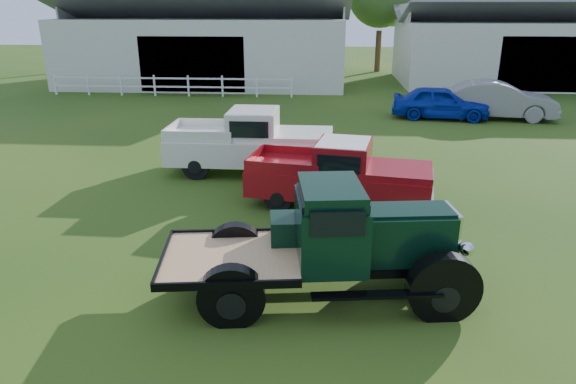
# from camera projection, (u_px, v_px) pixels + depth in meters

# --- Properties ---
(ground) EXTENTS (120.00, 120.00, 0.00)m
(ground) POSITION_uv_depth(u_px,v_px,m) (274.00, 259.00, 10.67)
(ground) COLOR #1D4010
(shed_left) EXTENTS (18.80, 10.20, 5.60)m
(shed_left) POSITION_uv_depth(u_px,v_px,m) (209.00, 40.00, 34.58)
(shed_left) COLOR beige
(shed_left) RESTS_ON ground
(shed_right) EXTENTS (16.80, 9.20, 5.20)m
(shed_right) POSITION_uv_depth(u_px,v_px,m) (523.00, 44.00, 34.12)
(shed_right) COLOR beige
(shed_right) RESTS_ON ground
(fence_rail) EXTENTS (14.20, 0.16, 1.20)m
(fence_rail) POSITION_uv_depth(u_px,v_px,m) (171.00, 86.00, 29.77)
(fence_rail) COLOR white
(fence_rail) RESTS_ON ground
(tree_a) EXTENTS (6.30, 6.30, 10.50)m
(tree_a) POSITION_uv_depth(u_px,v_px,m) (91.00, 2.00, 41.07)
(tree_a) COLOR #244C16
(tree_a) RESTS_ON ground
(tree_c) EXTENTS (5.40, 5.40, 9.00)m
(tree_c) POSITION_uv_depth(u_px,v_px,m) (380.00, 12.00, 39.72)
(tree_c) COLOR #244C16
(tree_c) RESTS_ON ground
(tree_d) EXTENTS (6.00, 6.00, 10.00)m
(tree_d) POSITION_uv_depth(u_px,v_px,m) (549.00, 5.00, 39.58)
(tree_d) COLOR #244C16
(tree_d) RESTS_ON ground
(vintage_flatbed) EXTENTS (5.57, 2.79, 2.12)m
(vintage_flatbed) POSITION_uv_depth(u_px,v_px,m) (324.00, 242.00, 9.00)
(vintage_flatbed) COLOR black
(vintage_flatbed) RESTS_ON ground
(red_pickup) EXTENTS (5.07, 2.65, 1.76)m
(red_pickup) POSITION_uv_depth(u_px,v_px,m) (339.00, 173.00, 13.24)
(red_pickup) COLOR maroon
(red_pickup) RESTS_ON ground
(white_pickup) EXTENTS (5.31, 2.10, 1.94)m
(white_pickup) POSITION_uv_depth(u_px,v_px,m) (250.00, 142.00, 15.96)
(white_pickup) COLOR silver
(white_pickup) RESTS_ON ground
(misc_car_blue) EXTENTS (4.60, 2.35, 1.50)m
(misc_car_blue) POSITION_uv_depth(u_px,v_px,m) (441.00, 102.00, 23.74)
(misc_car_blue) COLOR #0926A0
(misc_car_blue) RESTS_ON ground
(misc_car_grey) EXTENTS (5.39, 2.57, 1.71)m
(misc_car_grey) POSITION_uv_depth(u_px,v_px,m) (497.00, 100.00, 23.72)
(misc_car_grey) COLOR slate
(misc_car_grey) RESTS_ON ground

